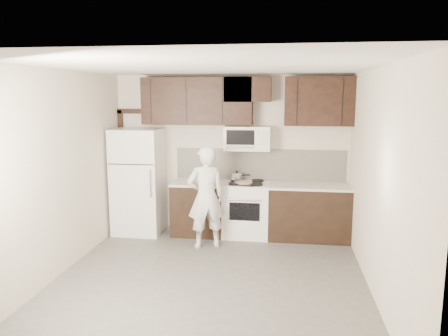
% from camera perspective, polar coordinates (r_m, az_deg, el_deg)
% --- Properties ---
extents(floor, '(4.50, 4.50, 0.00)m').
position_cam_1_polar(floor, '(5.77, -1.98, -14.70)').
color(floor, '#4F4D4A').
rests_on(floor, ground).
extents(back_wall, '(4.00, 0.00, 4.00)m').
position_cam_1_polar(back_wall, '(7.55, 0.91, 1.83)').
color(back_wall, beige).
rests_on(back_wall, ground).
extents(ceiling, '(4.50, 4.50, 0.00)m').
position_cam_1_polar(ceiling, '(5.26, -2.15, 13.14)').
color(ceiling, white).
rests_on(ceiling, back_wall).
extents(counter_run, '(2.95, 0.64, 0.91)m').
position_cam_1_polar(counter_run, '(7.38, 5.27, -5.50)').
color(counter_run, black).
rests_on(counter_run, floor).
extents(stove, '(0.76, 0.66, 0.94)m').
position_cam_1_polar(stove, '(7.39, 2.91, -5.39)').
color(stove, white).
rests_on(stove, floor).
extents(backsplash, '(2.90, 0.02, 0.54)m').
position_cam_1_polar(backsplash, '(7.52, 4.68, 0.45)').
color(backsplash, beige).
rests_on(backsplash, counter_run).
extents(upper_cabinets, '(3.48, 0.35, 0.78)m').
position_cam_1_polar(upper_cabinets, '(7.28, 2.40, 8.89)').
color(upper_cabinets, black).
rests_on(upper_cabinets, back_wall).
extents(microwave, '(0.76, 0.42, 0.40)m').
position_cam_1_polar(microwave, '(7.29, 3.07, 3.91)').
color(microwave, white).
rests_on(microwave, upper_cabinets).
extents(refrigerator, '(0.80, 0.76, 1.80)m').
position_cam_1_polar(refrigerator, '(7.63, -11.07, -1.70)').
color(refrigerator, white).
rests_on(refrigerator, floor).
extents(door_trim, '(0.50, 0.08, 2.12)m').
position_cam_1_polar(door_trim, '(7.99, -12.92, 1.28)').
color(door_trim, black).
rests_on(door_trim, floor).
extents(saucepan, '(0.32, 0.20, 0.18)m').
position_cam_1_polar(saucepan, '(7.44, 1.68, -1.15)').
color(saucepan, silver).
rests_on(saucepan, stove).
extents(baking_tray, '(0.48, 0.41, 0.02)m').
position_cam_1_polar(baking_tray, '(7.19, 2.64, -2.05)').
color(baking_tray, black).
rests_on(baking_tray, counter_run).
extents(pizza, '(0.34, 0.34, 0.02)m').
position_cam_1_polar(pizza, '(7.18, 2.64, -1.89)').
color(pizza, tan).
rests_on(pizza, baking_tray).
extents(person, '(0.69, 0.58, 1.60)m').
position_cam_1_polar(person, '(6.78, -2.37, -3.81)').
color(person, white).
rests_on(person, floor).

